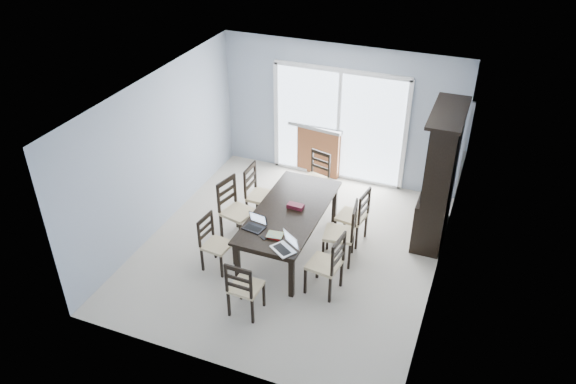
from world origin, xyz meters
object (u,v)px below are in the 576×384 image
object	(u,v)px
chair_left_far	(257,188)
chair_right_far	(357,211)
china_hutch	(440,178)
hot_tub	(314,129)
game_box	(296,206)
chair_right_near	(331,259)
chair_end_far	(317,172)
chair_left_mid	(233,203)
laptop_silver	(283,247)
chair_left_near	(212,237)
chair_end_near	(242,284)
cell_phone	(263,238)
chair_right_mid	(346,227)
laptop_dark	(254,226)
dining_table	(290,214)

from	to	relation	value
chair_left_far	chair_right_far	xyz separation A→B (m)	(1.74, -0.00, -0.03)
china_hutch	hot_tub	distance (m)	3.51
china_hutch	game_box	world-z (taller)	china_hutch
chair_right_near	chair_end_far	distance (m)	2.51
chair_left_mid	china_hutch	bearing A→B (deg)	125.63
laptop_silver	chair_right_near	bearing A→B (deg)	55.03
chair_right_near	hot_tub	size ratio (longest dim) A/B	0.53
chair_left_mid	chair_left_far	world-z (taller)	chair_left_mid
chair_right_near	chair_end_far	world-z (taller)	chair_right_near
chair_left_near	chair_end_near	size ratio (longest dim) A/B	0.96
chair_right_near	cell_phone	distance (m)	1.00
chair_end_near	cell_phone	xyz separation A→B (m)	(-0.04, 0.79, 0.20)
chair_right_mid	laptop_silver	size ratio (longest dim) A/B	2.86
chair_right_mid	hot_tub	bearing A→B (deg)	18.67
chair_right_mid	hot_tub	world-z (taller)	chair_right_mid
hot_tub	chair_right_far	bearing A→B (deg)	-58.22
laptop_dark	laptop_silver	distance (m)	0.67
chair_left_far	laptop_silver	distance (m)	1.92
chair_right_near	game_box	xyz separation A→B (m)	(-0.83, 0.81, 0.18)
laptop_dark	game_box	distance (m)	0.82
dining_table	chair_end_far	xyz separation A→B (m)	(-0.10, 1.59, -0.12)
chair_left_near	laptop_dark	bearing A→B (deg)	110.42
china_hutch	chair_left_near	world-z (taller)	china_hutch
dining_table	cell_phone	xyz separation A→B (m)	(-0.09, -0.81, 0.08)
china_hutch	hot_tub	world-z (taller)	china_hutch
chair_left_mid	chair_end_far	bearing A→B (deg)	163.83
chair_end_near	game_box	bearing A→B (deg)	87.82
chair_right_far	hot_tub	world-z (taller)	chair_right_far
chair_left_far	hot_tub	xyz separation A→B (m)	(0.06, 2.70, -0.11)
chair_right_near	chair_right_mid	xyz separation A→B (m)	(-0.01, 0.78, 0.02)
china_hutch	hot_tub	xyz separation A→B (m)	(-2.79, 2.05, -0.57)
chair_right_far	chair_right_near	bearing A→B (deg)	-172.74
chair_right_far	hot_tub	xyz separation A→B (m)	(-1.68, 2.71, -0.09)
china_hutch	laptop_dark	world-z (taller)	china_hutch
dining_table	hot_tub	distance (m)	3.39
dining_table	chair_left_far	distance (m)	1.02
laptop_silver	hot_tub	xyz separation A→B (m)	(-1.04, 4.26, -0.31)
china_hutch	chair_right_far	distance (m)	1.38
chair_right_far	laptop_silver	world-z (taller)	chair_right_far
chair_left_far	chair_right_mid	bearing A→B (deg)	73.26
cell_phone	chair_right_near	bearing A→B (deg)	37.56
game_box	hot_tub	distance (m)	3.33
dining_table	chair_end_far	bearing A→B (deg)	93.43
china_hutch	chair_right_mid	distance (m)	1.71
chair_left_mid	chair_left_near	bearing A→B (deg)	17.45
chair_right_near	chair_right_mid	size ratio (longest dim) A/B	0.97
chair_left_near	chair_right_far	world-z (taller)	chair_right_far
dining_table	china_hutch	size ratio (longest dim) A/B	1.00
dining_table	chair_right_far	size ratio (longest dim) A/B	1.99
chair_right_mid	laptop_silver	world-z (taller)	chair_right_mid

